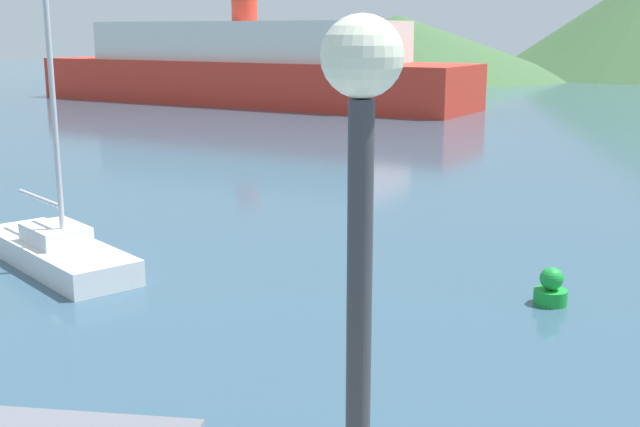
# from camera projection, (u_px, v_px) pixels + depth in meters

# --- Properties ---
(streetlamp) EXTENTS (0.37, 0.37, 4.82)m
(streetlamp) POSITION_uv_depth(u_px,v_px,m) (359.00, 343.00, 3.80)
(streetlamp) COLOR #38383D
(streetlamp) RESTS_ON dock
(sailboat_inner) EXTENTS (5.30, 4.15, 7.55)m
(sailboat_inner) POSITION_uv_depth(u_px,v_px,m) (57.00, 249.00, 18.28)
(sailboat_inner) COLOR white
(sailboat_inner) RESTS_ON ground_plane
(ferry_distant) EXTENTS (35.06, 15.28, 7.49)m
(ferry_distant) POSITION_uv_depth(u_px,v_px,m) (246.00, 68.00, 58.84)
(ferry_distant) COLOR red
(ferry_distant) RESTS_ON ground_plane
(buoy_marker) EXTENTS (0.66, 0.66, 0.75)m
(buoy_marker) POSITION_uv_depth(u_px,v_px,m) (551.00, 289.00, 15.78)
(buoy_marker) COLOR green
(buoy_marker) RESTS_ON ground_plane
(hill_west) EXTENTS (40.49, 40.49, 7.00)m
(hill_west) POSITION_uv_depth(u_px,v_px,m) (398.00, 46.00, 93.32)
(hill_west) COLOR #3D6038
(hill_west) RESTS_ON ground_plane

